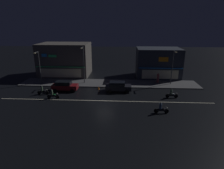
{
  "coord_description": "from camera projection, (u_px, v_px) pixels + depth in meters",
  "views": [
    {
      "loc": [
        2.54,
        -25.66,
        10.88
      ],
      "look_at": [
        0.95,
        2.42,
        1.79
      ],
      "focal_mm": 30.09,
      "sensor_mm": 36.0,
      "label": 1
    }
  ],
  "objects": [
    {
      "name": "traffic_cone",
      "position": [
        99.0,
        88.0,
        32.65
      ],
      "size": [
        0.36,
        0.36,
        0.55
      ],
      "primitive_type": "cone",
      "color": "orange",
      "rests_on": "ground"
    },
    {
      "name": "lane_divider_stripe",
      "position": [
        105.0,
        101.0,
        27.85
      ],
      "size": [
        31.82,
        0.16,
        0.01
      ],
      "primitive_type": "cube",
      "color": "beige",
      "rests_on": "ground"
    },
    {
      "name": "parked_car_near_kerb",
      "position": [
        118.0,
        86.0,
        31.55
      ],
      "size": [
        4.3,
        1.98,
        1.67
      ],
      "color": "black",
      "rests_on": "ground"
    },
    {
      "name": "streetlamp_mid",
      "position": [
        83.0,
        62.0,
        34.59
      ],
      "size": [
        0.44,
        1.64,
        6.84
      ],
      "color": "#47494C",
      "rests_on": "sidewalk_far"
    },
    {
      "name": "ground_plane",
      "position": [
        105.0,
        101.0,
        27.85
      ],
      "size": [
        140.0,
        140.0,
        0.0
      ],
      "primitive_type": "plane",
      "color": "black"
    },
    {
      "name": "storefront_left_block",
      "position": [
        158.0,
        63.0,
        39.74
      ],
      "size": [
        8.96,
        6.41,
        6.11
      ],
      "color": "#2D333D",
      "rests_on": "ground"
    },
    {
      "name": "motorcycle_lead",
      "position": [
        161.0,
        109.0,
        23.83
      ],
      "size": [
        1.9,
        0.6,
        1.52
      ],
      "rotation": [
        0.0,
        0.0,
        3.25
      ],
      "color": "black",
      "rests_on": "ground"
    },
    {
      "name": "streetlamp_east",
      "position": [
        173.0,
        64.0,
        34.02
      ],
      "size": [
        0.44,
        1.64,
        6.27
      ],
      "color": "#47494C",
      "rests_on": "sidewalk_far"
    },
    {
      "name": "sidewalk_far",
      "position": [
        109.0,
        83.0,
        35.92
      ],
      "size": [
        33.49,
        4.86,
        0.14
      ],
      "primitive_type": "cube",
      "color": "#4C4C4F",
      "rests_on": "ground"
    },
    {
      "name": "parked_car_trailing",
      "position": [
        65.0,
        86.0,
        31.87
      ],
      "size": [
        4.3,
        1.98,
        1.67
      ],
      "rotation": [
        0.0,
        0.0,
        3.14
      ],
      "color": "maroon",
      "rests_on": "ground"
    },
    {
      "name": "motorcycle_trailing_far",
      "position": [
        43.0,
        91.0,
        30.23
      ],
      "size": [
        1.9,
        0.6,
        1.52
      ],
      "rotation": [
        0.0,
        0.0,
        -0.11
      ],
      "color": "black",
      "rests_on": "ground"
    },
    {
      "name": "pedestrian_on_sidewalk",
      "position": [
        158.0,
        78.0,
        35.63
      ],
      "size": [
        0.41,
        0.41,
        1.97
      ],
      "rotation": [
        0.0,
        0.0,
        5.29
      ],
      "color": "brown",
      "rests_on": "sidewalk_far"
    },
    {
      "name": "motorcycle_following",
      "position": [
        53.0,
        95.0,
        28.54
      ],
      "size": [
        1.9,
        0.6,
        1.52
      ],
      "rotation": [
        0.0,
        0.0,
        0.06
      ],
      "color": "black",
      "rests_on": "ground"
    },
    {
      "name": "streetlamp_west",
      "position": [
        39.0,
        64.0,
        34.64
      ],
      "size": [
        0.44,
        1.64,
        6.01
      ],
      "color": "#47494C",
      "rests_on": "sidewalk_far"
    },
    {
      "name": "motorcycle_opposite_lane",
      "position": [
        172.0,
        94.0,
        28.82
      ],
      "size": [
        1.9,
        0.6,
        1.52
      ],
      "rotation": [
        0.0,
        0.0,
        0.15
      ],
      "color": "black",
      "rests_on": "ground"
    },
    {
      "name": "storefront_center_block",
      "position": [
        65.0,
        59.0,
        41.22
      ],
      "size": [
        10.53,
        7.52,
        6.95
      ],
      "color": "#56514C",
      "rests_on": "ground"
    }
  ]
}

